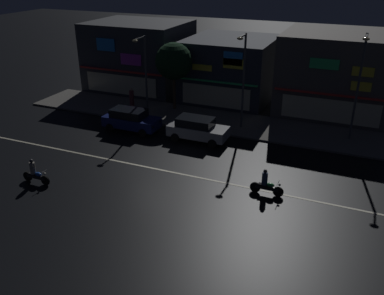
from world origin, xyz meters
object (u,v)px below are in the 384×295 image
object	(u,v)px
pedestrian_on_sidewalk	(132,100)
parked_car_trailing	(197,129)
traffic_cone	(176,128)
streetlamp_east	(359,80)
motorcycle_following	(266,184)
streetlamp_west	(144,69)
parked_car_near_kerb	(131,119)
streetlamp_mid	(243,74)
motorcycle_lead	(35,173)

from	to	relation	value
pedestrian_on_sidewalk	parked_car_trailing	bearing A→B (deg)	166.90
pedestrian_on_sidewalk	traffic_cone	xyz separation A→B (m)	(5.40, -2.71, -0.74)
streetlamp_east	motorcycle_following	size ratio (longest dim) A/B	3.94
streetlamp_west	motorcycle_following	size ratio (longest dim) A/B	3.39
parked_car_near_kerb	parked_car_trailing	distance (m)	5.38
streetlamp_mid	traffic_cone	world-z (taller)	streetlamp_mid
streetlamp_mid	motorcycle_following	xyz separation A→B (m)	(4.08, -8.67, -3.71)
streetlamp_mid	parked_car_near_kerb	xyz separation A→B (m)	(-7.68, -3.33, -3.47)
streetlamp_east	traffic_cone	world-z (taller)	streetlamp_east
parked_car_near_kerb	traffic_cone	world-z (taller)	parked_car_near_kerb
streetlamp_mid	motorcycle_lead	world-z (taller)	streetlamp_mid
streetlamp_east	motorcycle_lead	distance (m)	21.67
streetlamp_mid	motorcycle_following	size ratio (longest dim) A/B	3.75
parked_car_trailing	motorcycle_lead	size ratio (longest dim) A/B	2.26
streetlamp_mid	pedestrian_on_sidewalk	size ratio (longest dim) A/B	3.77
streetlamp_mid	parked_car_trailing	bearing A→B (deg)	-126.63
parked_car_near_kerb	traffic_cone	xyz separation A→B (m)	(3.27, 1.08, -0.59)
motorcycle_lead	traffic_cone	size ratio (longest dim) A/B	3.45
motorcycle_lead	motorcycle_following	bearing A→B (deg)	-158.53
pedestrian_on_sidewalk	parked_car_near_kerb	bearing A→B (deg)	131.64
streetlamp_east	pedestrian_on_sidewalk	size ratio (longest dim) A/B	3.96
parked_car_trailing	motorcycle_following	xyz separation A→B (m)	(6.39, -5.57, -0.24)
parked_car_trailing	streetlamp_east	bearing A→B (deg)	-158.83
motorcycle_following	parked_car_near_kerb	bearing A→B (deg)	-26.37
parked_car_trailing	motorcycle_following	bearing A→B (deg)	138.93
parked_car_near_kerb	pedestrian_on_sidewalk	bearing A→B (deg)	119.39
pedestrian_on_sidewalk	motorcycle_following	distance (m)	16.63
parked_car_near_kerb	traffic_cone	bearing A→B (deg)	18.29
streetlamp_east	parked_car_near_kerb	world-z (taller)	streetlamp_east
pedestrian_on_sidewalk	traffic_cone	bearing A→B (deg)	165.64
traffic_cone	parked_car_near_kerb	bearing A→B (deg)	-161.71
motorcycle_following	traffic_cone	bearing A→B (deg)	-39.03
traffic_cone	streetlamp_west	bearing A→B (deg)	151.25
streetlamp_east	pedestrian_on_sidewalk	bearing A→B (deg)	-178.75
motorcycle_lead	streetlamp_mid	bearing A→B (deg)	-120.22
streetlamp_mid	streetlamp_east	world-z (taller)	streetlamp_east
streetlamp_mid	traffic_cone	xyz separation A→B (m)	(-4.41, -2.25, -4.07)
streetlamp_west	motorcycle_following	distance (m)	15.15
streetlamp_east	traffic_cone	bearing A→B (deg)	-165.87
parked_car_near_kerb	traffic_cone	distance (m)	3.49
parked_car_trailing	motorcycle_following	world-z (taller)	parked_car_trailing
parked_car_near_kerb	parked_car_trailing	size ratio (longest dim) A/B	1.00
streetlamp_west	traffic_cone	xyz separation A→B (m)	(3.65, -2.00, -3.71)
streetlamp_east	traffic_cone	xyz separation A→B (m)	(-12.29, -3.09, -4.26)
streetlamp_west	motorcycle_following	bearing A→B (deg)	-34.73
pedestrian_on_sidewalk	motorcycle_lead	xyz separation A→B (m)	(1.19, -13.11, -0.38)
streetlamp_east	motorcycle_lead	world-z (taller)	streetlamp_east
pedestrian_on_sidewalk	motorcycle_lead	distance (m)	13.17
motorcycle_following	traffic_cone	xyz separation A→B (m)	(-8.50, 6.42, -0.36)
pedestrian_on_sidewalk	motorcycle_lead	bearing A→B (deg)	107.42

